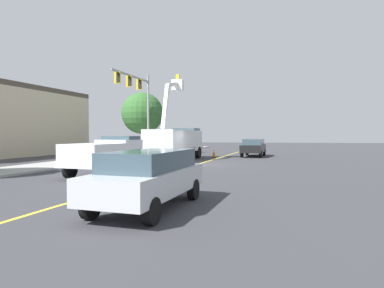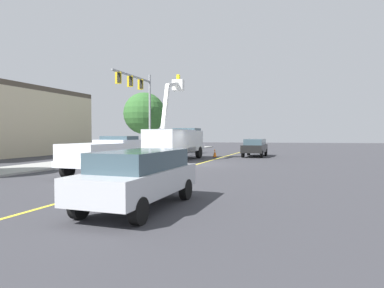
% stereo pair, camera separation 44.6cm
% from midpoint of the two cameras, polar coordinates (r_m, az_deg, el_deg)
% --- Properties ---
extents(ground, '(120.00, 120.00, 0.00)m').
position_cam_midpoint_polar(ground, '(23.95, 1.58, -3.47)').
color(ground, '#38383D').
extents(sidewalk_far_side, '(59.81, 13.11, 0.12)m').
position_cam_midpoint_polar(sidewalk_far_side, '(27.95, -16.21, -2.67)').
color(sidewalk_far_side, '#9E9E99').
rests_on(sidewalk_far_side, ground).
extents(lane_centre_stripe, '(49.39, 8.12, 0.01)m').
position_cam_midpoint_polar(lane_centre_stripe, '(23.95, 1.58, -3.46)').
color(lane_centre_stripe, yellow).
rests_on(lane_centre_stripe, ground).
extents(utility_bucket_truck, '(8.49, 3.77, 7.17)m').
position_cam_midpoint_polar(utility_bucket_truck, '(27.34, -2.31, 0.57)').
color(utility_bucket_truck, silver).
rests_on(utility_bucket_truck, ground).
extents(service_pickup_truck, '(5.86, 2.96, 2.06)m').
position_cam_midpoint_polar(service_pickup_truck, '(18.21, -14.13, -1.65)').
color(service_pickup_truck, white).
rests_on(service_pickup_truck, ground).
extents(passing_minivan, '(5.04, 2.64, 1.69)m').
position_cam_midpoint_polar(passing_minivan, '(32.38, 11.19, -0.41)').
color(passing_minivan, black).
rests_on(passing_minivan, ground).
extents(trailing_sedan, '(5.04, 2.64, 1.69)m').
position_cam_midpoint_polar(trailing_sedan, '(9.89, -7.68, -5.31)').
color(trailing_sedan, silver).
rests_on(trailing_sedan, ground).
extents(traffic_cone_leading, '(0.40, 0.40, 0.86)m').
position_cam_midpoint_polar(traffic_cone_leading, '(13.98, -15.40, -5.55)').
color(traffic_cone_leading, black).
rests_on(traffic_cone_leading, ground).
extents(traffic_cone_mid_front, '(0.40, 0.40, 0.82)m').
position_cam_midpoint_polar(traffic_cone_mid_front, '(30.75, 4.37, -1.56)').
color(traffic_cone_mid_front, black).
rests_on(traffic_cone_mid_front, ground).
extents(traffic_signal_mast, '(7.08, 1.36, 8.27)m').
position_cam_midpoint_polar(traffic_signal_mast, '(32.73, -8.63, 8.25)').
color(traffic_signal_mast, gray).
rests_on(traffic_signal_mast, ground).
extents(street_tree_right, '(4.58, 4.58, 6.74)m').
position_cam_midpoint_polar(street_tree_right, '(36.88, -7.89, 5.25)').
color(street_tree_right, brown).
rests_on(street_tree_right, ground).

